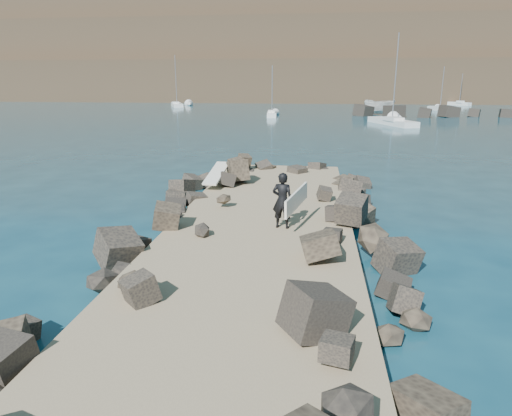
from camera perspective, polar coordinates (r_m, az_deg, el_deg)
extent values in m
plane|color=#0F384C|center=(15.18, 0.48, -4.43)|extent=(800.00, 800.00, 0.00)
cube|color=#8C7759|center=(13.22, -0.55, -6.19)|extent=(6.00, 26.00, 0.60)
cube|color=black|center=(14.26, -11.92, -4.01)|extent=(2.60, 22.00, 1.00)
cube|color=black|center=(13.56, 12.02, -5.06)|extent=(2.60, 22.00, 1.00)
cube|color=#2D4919|center=(174.68, 10.60, 19.07)|extent=(360.00, 140.00, 32.00)
cube|color=white|center=(20.79, -4.93, 4.06)|extent=(0.79, 2.57, 0.08)
imported|color=white|center=(73.65, 15.16, 12.10)|extent=(5.43, 6.36, 2.38)
imported|color=black|center=(14.61, 3.32, 0.94)|extent=(0.72, 0.53, 1.82)
cube|color=white|center=(14.57, 5.09, 1.07)|extent=(0.64, 2.21, 0.71)
cube|color=white|center=(106.47, 24.06, 11.78)|extent=(3.78, 5.07, 0.80)
cylinder|color=gray|center=(106.37, 24.26, 13.51)|extent=(0.12, 0.12, 5.79)
cube|color=white|center=(105.94, 24.17, 12.02)|extent=(1.50, 1.70, 0.44)
cube|color=white|center=(86.97, 22.00, 11.39)|extent=(3.05, 6.25, 0.80)
cylinder|color=gray|center=(86.83, 22.26, 13.82)|extent=(0.12, 0.12, 6.74)
cube|color=white|center=(86.26, 22.15, 11.68)|extent=(1.43, 1.92, 0.44)
cube|color=white|center=(94.47, -9.84, 12.54)|extent=(4.70, 8.43, 0.80)
cylinder|color=gray|center=(94.34, -9.99, 15.53)|extent=(0.12, 0.12, 9.16)
cube|color=white|center=(93.55, -10.03, 12.81)|extent=(2.08, 2.65, 0.44)
cube|color=white|center=(57.97, 16.63, 10.21)|extent=(4.94, 9.02, 0.80)
cylinder|color=gray|center=(57.76, 17.05, 15.38)|extent=(0.12, 0.12, 9.78)
cube|color=white|center=(56.95, 16.82, 10.61)|extent=(2.20, 2.83, 0.44)
cube|color=white|center=(67.96, 2.00, 11.57)|extent=(1.74, 6.02, 0.80)
cylinder|color=gray|center=(67.79, 2.03, 14.62)|extent=(0.12, 0.12, 6.54)
cube|color=white|center=(67.22, 1.95, 11.95)|extent=(1.07, 1.73, 0.44)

